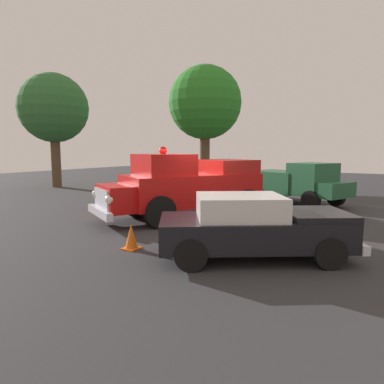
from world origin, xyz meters
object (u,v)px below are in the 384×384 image
at_px(classic_hot_rod, 254,226).
at_px(oak_tree_left, 205,103).
at_px(spectator_standing, 154,181).
at_px(vintage_fire_truck, 186,185).
at_px(traffic_cone, 131,237).
at_px(parked_pickup, 296,182).
at_px(lawn_chair_near_truck, 187,188).
at_px(spectator_seated, 187,187).
at_px(oak_tree_distant, 54,109).
at_px(lawn_chair_by_car, 279,217).

relative_size(classic_hot_rod, oak_tree_left, 0.59).
distance_m(spectator_standing, oak_tree_left, 8.34).
height_order(vintage_fire_truck, traffic_cone, vintage_fire_truck).
bearing_deg(oak_tree_left, parked_pickup, -30.20).
relative_size(classic_hot_rod, traffic_cone, 7.34).
distance_m(vintage_fire_truck, parked_pickup, 6.10).
relative_size(lawn_chair_near_truck, spectator_standing, 0.61).
relative_size(lawn_chair_near_truck, spectator_seated, 0.79).
relative_size(parked_pickup, oak_tree_left, 0.65).
distance_m(vintage_fire_truck, oak_tree_left, 11.54).
relative_size(vintage_fire_truck, classic_hot_rod, 1.34).
relative_size(parked_pickup, oak_tree_distant, 0.69).
height_order(spectator_seated, traffic_cone, spectator_seated).
bearing_deg(lawn_chair_by_car, traffic_cone, -131.99).
bearing_deg(lawn_chair_near_truck, oak_tree_left, 110.95).
height_order(vintage_fire_truck, spectator_standing, vintage_fire_truck).
xyz_separation_m(lawn_chair_near_truck, oak_tree_left, (-2.27, 5.94, 4.89)).
height_order(lawn_chair_near_truck, oak_tree_distant, oak_tree_distant).
relative_size(vintage_fire_truck, lawn_chair_near_truck, 6.13).
bearing_deg(vintage_fire_truck, oak_tree_left, 115.31).
bearing_deg(oak_tree_distant, vintage_fire_truck, -19.23).
bearing_deg(lawn_chair_near_truck, parked_pickup, 20.45).
bearing_deg(spectator_standing, parked_pickup, 24.67).
bearing_deg(spectator_seated, oak_tree_left, 111.38).
bearing_deg(classic_hot_rod, spectator_seated, 131.42).
height_order(spectator_seated, spectator_standing, spectator_standing).
bearing_deg(traffic_cone, spectator_standing, 123.15).
bearing_deg(spectator_seated, traffic_cone, -67.94).
bearing_deg(spectator_seated, parked_pickup, 21.81).
bearing_deg(oak_tree_left, spectator_seated, -68.62).
relative_size(vintage_fire_truck, spectator_seated, 4.85).
bearing_deg(oak_tree_left, classic_hot_rod, -56.89).
bearing_deg(oak_tree_distant, classic_hot_rod, -24.66).
relative_size(classic_hot_rod, parked_pickup, 0.91).
height_order(lawn_chair_near_truck, oak_tree_left, oak_tree_left).
height_order(lawn_chair_near_truck, lawn_chair_by_car, same).
bearing_deg(spectator_seated, oak_tree_distant, 175.30).
bearing_deg(spectator_standing, traffic_cone, -56.85).
bearing_deg(lawn_chair_by_car, spectator_seated, 141.86).
height_order(oak_tree_left, oak_tree_distant, oak_tree_left).
bearing_deg(spectator_seated, vintage_fire_truck, -58.71).
bearing_deg(parked_pickup, vintage_fire_truck, -114.52).
bearing_deg(parked_pickup, spectator_standing, -155.33).
xyz_separation_m(spectator_seated, spectator_standing, (-1.34, -0.90, 0.27)).
xyz_separation_m(classic_hot_rod, traffic_cone, (-2.89, -0.92, -0.44)).
height_order(oak_tree_distant, traffic_cone, oak_tree_distant).
distance_m(lawn_chair_near_truck, spectator_seated, 0.17).
distance_m(spectator_seated, oak_tree_left, 8.06).
relative_size(spectator_standing, oak_tree_left, 0.21).
xyz_separation_m(lawn_chair_near_truck, spectator_seated, (0.09, -0.10, 0.11)).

